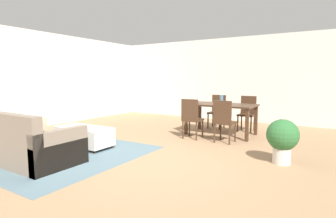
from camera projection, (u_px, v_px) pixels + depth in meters
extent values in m
plane|color=#9E7A56|center=(149.00, 159.00, 4.62)|extent=(10.80, 10.80, 0.00)
cube|color=silver|center=(239.00, 79.00, 8.69)|extent=(9.00, 0.12, 2.70)
cube|color=silver|center=(24.00, 80.00, 7.24)|extent=(0.12, 11.00, 2.70)
cube|color=slate|center=(57.00, 152.00, 5.01)|extent=(3.00, 2.80, 0.01)
cube|color=gray|center=(24.00, 147.00, 4.57)|extent=(2.12, 0.95, 0.42)
cube|color=gray|center=(61.00, 150.00, 4.05)|extent=(0.14, 0.95, 0.62)
cube|color=tan|center=(7.00, 125.00, 4.52)|extent=(0.35, 0.11, 0.35)
cube|color=beige|center=(21.00, 127.00, 4.31)|extent=(0.36, 0.11, 0.36)
cube|color=beige|center=(37.00, 129.00, 4.10)|extent=(0.38, 0.12, 0.38)
cube|color=silver|center=(84.00, 136.00, 5.39)|extent=(1.19, 0.56, 0.35)
cylinder|color=#422B1C|center=(76.00, 140.00, 5.89)|extent=(0.05, 0.05, 0.06)
cylinder|color=#422B1C|center=(112.00, 147.00, 5.33)|extent=(0.05, 0.05, 0.06)
cylinder|color=#422B1C|center=(58.00, 144.00, 5.51)|extent=(0.05, 0.05, 0.06)
cylinder|color=#422B1C|center=(95.00, 152.00, 4.94)|extent=(0.05, 0.05, 0.06)
cylinder|color=olive|center=(1.00, 134.00, 5.39)|extent=(0.04, 0.04, 0.55)
cube|color=#422B1C|center=(221.00, 105.00, 6.56)|extent=(1.63, 0.92, 0.04)
cube|color=#422B1C|center=(200.00, 116.00, 7.34)|extent=(0.07, 0.07, 0.72)
cube|color=#422B1C|center=(256.00, 120.00, 6.55)|extent=(0.07, 0.07, 0.72)
cube|color=#422B1C|center=(186.00, 120.00, 6.66)|extent=(0.07, 0.07, 0.72)
cube|color=#422B1C|center=(247.00, 125.00, 5.87)|extent=(0.07, 0.07, 0.72)
cube|color=#422B1C|center=(193.00, 120.00, 6.18)|extent=(0.41, 0.41, 0.04)
cube|color=#422B1C|center=(190.00, 110.00, 6.00)|extent=(0.40, 0.05, 0.47)
cylinder|color=#422B1C|center=(189.00, 128.00, 6.44)|extent=(0.04, 0.04, 0.41)
cylinder|color=#422B1C|center=(202.00, 129.00, 6.27)|extent=(0.04, 0.04, 0.41)
cylinder|color=#422B1C|center=(183.00, 130.00, 6.15)|extent=(0.04, 0.04, 0.41)
cylinder|color=#422B1C|center=(196.00, 131.00, 5.98)|extent=(0.04, 0.04, 0.41)
cube|color=#422B1C|center=(225.00, 123.00, 5.79)|extent=(0.42, 0.42, 0.04)
cube|color=#422B1C|center=(222.00, 112.00, 5.61)|extent=(0.40, 0.06, 0.47)
cylinder|color=#422B1C|center=(221.00, 131.00, 6.05)|extent=(0.04, 0.04, 0.41)
cylinder|color=#422B1C|center=(235.00, 132.00, 5.86)|extent=(0.04, 0.04, 0.41)
cylinder|color=#422B1C|center=(214.00, 133.00, 5.77)|extent=(0.04, 0.04, 0.41)
cylinder|color=#422B1C|center=(230.00, 135.00, 5.58)|extent=(0.04, 0.04, 0.41)
cube|color=#422B1C|center=(216.00, 113.00, 7.44)|extent=(0.40, 0.40, 0.04)
cube|color=#422B1C|center=(219.00, 103.00, 7.56)|extent=(0.40, 0.05, 0.47)
cylinder|color=#422B1C|center=(220.00, 122.00, 7.23)|extent=(0.04, 0.04, 0.41)
cylinder|color=#422B1C|center=(208.00, 121.00, 7.42)|extent=(0.04, 0.04, 0.41)
cylinder|color=#422B1C|center=(224.00, 121.00, 7.52)|extent=(0.04, 0.04, 0.41)
cylinder|color=#422B1C|center=(213.00, 120.00, 7.70)|extent=(0.04, 0.04, 0.41)
cube|color=#422B1C|center=(246.00, 115.00, 7.00)|extent=(0.40, 0.40, 0.04)
cube|color=#422B1C|center=(248.00, 105.00, 7.12)|extent=(0.40, 0.04, 0.47)
cylinder|color=#422B1C|center=(251.00, 125.00, 6.79)|extent=(0.04, 0.04, 0.41)
cylinder|color=#422B1C|center=(238.00, 124.00, 6.97)|extent=(0.04, 0.04, 0.41)
cylinder|color=#422B1C|center=(254.00, 123.00, 7.08)|extent=(0.04, 0.04, 0.41)
cylinder|color=#422B1C|center=(241.00, 122.00, 7.26)|extent=(0.04, 0.04, 0.41)
cylinder|color=slate|center=(221.00, 99.00, 6.59)|extent=(0.09, 0.09, 0.22)
cylinder|color=beige|center=(282.00, 156.00, 4.36)|extent=(0.28, 0.28, 0.26)
sphere|color=#2D6633|center=(283.00, 135.00, 4.32)|extent=(0.51, 0.51, 0.51)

